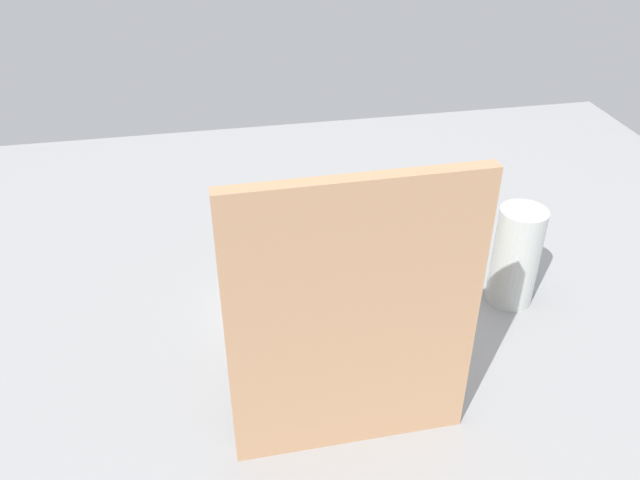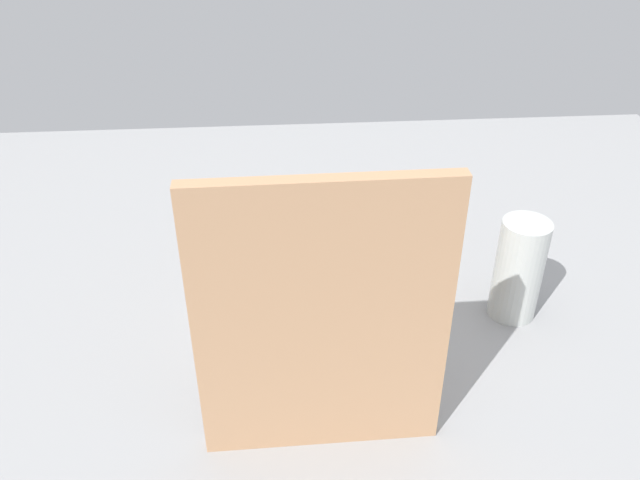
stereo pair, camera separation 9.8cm
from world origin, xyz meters
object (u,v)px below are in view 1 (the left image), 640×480
orange_center (298,226)px  thermos_tumbler (516,256)px  fruit_bowl (320,276)px  orange_front_left (301,263)px  orange_front_right (369,238)px  cutting_board (354,325)px  banana_bunch (327,221)px

orange_center → thermos_tumbler: (-31.45, 12.60, -1.44)cm
fruit_bowl → orange_front_left: 9.33cm
orange_front_right → orange_center: (10.20, -5.57, 0.00)cm
fruit_bowl → cutting_board: size_ratio=0.76×
orange_center → thermos_tumbler: size_ratio=0.48×
orange_front_left → banana_bunch: size_ratio=0.42×
fruit_bowl → orange_front_right: (-7.60, 0.67, 6.69)cm
orange_front_right → orange_front_left: bearing=21.6°
banana_bunch → orange_front_left: bearing=56.3°
fruit_bowl → orange_center: (2.61, -4.89, 6.69)cm
orange_front_left → thermos_tumbler: (-32.71, 2.48, -1.44)cm
fruit_bowl → orange_center: size_ratio=3.57×
orange_front_left → cutting_board: bearing=94.5°
cutting_board → thermos_tumbler: (-30.78, -22.13, -9.93)cm
banana_bunch → fruit_bowl: bearing=61.4°
cutting_board → thermos_tumbler: size_ratio=2.23×
thermos_tumbler → cutting_board: bearing=35.7°
orange_center → banana_bunch: (-4.28, 1.81, 1.44)cm
banana_bunch → thermos_tumbler: 29.37cm
fruit_bowl → orange_front_left: bearing=53.5°
orange_front_right → orange_center: size_ratio=1.00×
orange_center → thermos_tumbler: 33.91cm
banana_bunch → cutting_board: 33.85cm
orange_front_left → banana_bunch: bearing=-123.7°
orange_front_right → cutting_board: size_ratio=0.21×
orange_center → cutting_board: (-0.67, 34.73, 8.48)cm
orange_front_left → thermos_tumbler: size_ratio=0.48×
orange_center → orange_front_right: bearing=151.4°
orange_front_left → cutting_board: size_ratio=0.21×
banana_bunch → thermos_tumbler: size_ratio=1.13×
orange_front_right → cutting_board: bearing=71.9°
fruit_bowl → banana_bunch: 8.86cm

